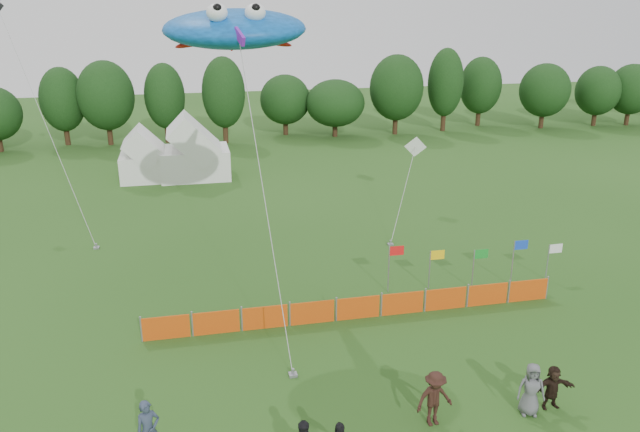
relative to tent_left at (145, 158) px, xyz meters
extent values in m
plane|color=#234C16|center=(7.93, -32.10, -1.63)|extent=(160.00, 160.00, 0.00)
cylinder|color=#382314|center=(-7.80, 14.11, -0.44)|extent=(0.50, 0.50, 2.38)
ellipsoid|color=black|center=(-7.80, 14.11, 2.67)|extent=(4.09, 4.09, 5.35)
cylinder|color=#382314|center=(-3.82, 13.28, -0.34)|extent=(0.50, 0.50, 2.57)
ellipsoid|color=black|center=(-3.82, 13.28, 3.01)|extent=(5.20, 5.20, 5.79)
cylinder|color=#382314|center=(1.49, 13.22, -0.40)|extent=(0.50, 0.50, 2.46)
ellipsoid|color=black|center=(1.49, 13.22, 2.82)|extent=(3.78, 3.78, 5.55)
cylinder|color=#382314|center=(6.94, 11.82, -0.30)|extent=(0.50, 0.50, 2.66)
ellipsoid|color=black|center=(6.94, 11.82, 3.18)|extent=(4.05, 4.05, 5.99)
cylinder|color=#382314|center=(13.21, 14.42, -0.64)|extent=(0.50, 0.50, 1.98)
ellipsoid|color=black|center=(13.21, 14.42, 1.95)|extent=(5.06, 5.06, 4.46)
cylinder|color=#382314|center=(17.92, 12.46, -0.70)|extent=(0.50, 0.50, 1.86)
ellipsoid|color=black|center=(17.92, 12.46, 1.72)|extent=(5.86, 5.86, 4.18)
cylinder|color=#382314|center=(24.20, 12.27, -0.32)|extent=(0.50, 0.50, 2.62)
ellipsoid|color=black|center=(24.20, 12.27, 3.10)|extent=(5.41, 5.41, 5.89)
cylinder|color=#382314|center=(29.71, 12.89, -0.24)|extent=(0.50, 0.50, 2.78)
ellipsoid|color=black|center=(29.71, 12.89, 3.39)|extent=(3.67, 3.67, 6.26)
cylinder|color=#382314|center=(34.59, 14.78, -0.42)|extent=(0.50, 0.50, 2.42)
ellipsoid|color=black|center=(34.59, 14.78, 2.73)|extent=(4.46, 4.46, 5.44)
cylinder|color=#382314|center=(40.62, 12.03, -0.51)|extent=(0.50, 0.50, 2.24)
ellipsoid|color=black|center=(40.62, 12.03, 2.41)|extent=(5.26, 5.26, 5.03)
cylinder|color=#382314|center=(47.02, 12.05, -0.58)|extent=(0.50, 0.50, 2.10)
ellipsoid|color=black|center=(47.02, 12.05, 2.17)|extent=(4.74, 4.74, 4.73)
cylinder|color=#382314|center=(50.77, 11.58, -0.55)|extent=(0.50, 0.50, 2.16)
ellipsoid|color=black|center=(50.77, 11.58, 2.28)|extent=(4.88, 4.88, 4.87)
cube|color=white|center=(0.00, 0.00, -0.64)|extent=(3.59, 3.59, 1.97)
cube|color=white|center=(3.75, -0.18, -0.50)|extent=(5.14, 4.12, 2.26)
cube|color=#CB450B|center=(1.85, -24.91, -1.13)|extent=(1.90, 0.06, 1.00)
cube|color=#CB450B|center=(3.85, -24.91, -1.13)|extent=(1.90, 0.06, 1.00)
cube|color=#CB450B|center=(5.85, -24.91, -1.13)|extent=(1.90, 0.06, 1.00)
cube|color=#CB450B|center=(7.85, -24.91, -1.13)|extent=(1.90, 0.06, 1.00)
cube|color=#CB450B|center=(9.85, -24.91, -1.13)|extent=(1.90, 0.06, 1.00)
cube|color=#CB450B|center=(11.85, -24.91, -1.13)|extent=(1.90, 0.06, 1.00)
cube|color=#CB450B|center=(13.85, -24.91, -1.13)|extent=(1.90, 0.06, 1.00)
cube|color=#CB450B|center=(15.85, -24.91, -1.13)|extent=(1.90, 0.06, 1.00)
cube|color=#CB450B|center=(17.85, -24.91, -1.13)|extent=(1.90, 0.06, 1.00)
cylinder|color=gray|center=(11.93, -22.72, -0.49)|extent=(0.06, 0.06, 2.28)
cube|color=red|center=(12.28, -22.72, 0.42)|extent=(0.70, 0.02, 0.45)
cylinder|color=gray|center=(13.93, -22.78, -0.67)|extent=(0.06, 0.06, 1.91)
cube|color=yellow|center=(14.28, -22.78, 0.06)|extent=(0.70, 0.02, 0.45)
cylinder|color=gray|center=(15.93, -23.21, -0.65)|extent=(0.06, 0.06, 1.96)
cube|color=#148C26|center=(16.28, -23.21, 0.10)|extent=(0.70, 0.02, 0.45)
cylinder|color=gray|center=(17.93, -23.23, -0.50)|extent=(0.06, 0.06, 2.25)
cube|color=blue|center=(18.28, -23.23, 0.40)|extent=(0.70, 0.02, 0.45)
cylinder|color=gray|center=(19.93, -23.03, -0.72)|extent=(0.06, 0.06, 1.81)
cube|color=white|center=(20.28, -23.03, -0.04)|extent=(0.70, 0.02, 0.45)
imported|color=#2D374B|center=(1.49, -31.91, -0.67)|extent=(0.82, 0.67, 1.93)
imported|color=black|center=(10.31, -32.25, -0.68)|extent=(1.30, 0.83, 1.90)
imported|color=#55565B|center=(13.60, -32.42, -0.71)|extent=(1.03, 0.82, 1.85)
imported|color=black|center=(14.48, -32.28, -0.85)|extent=(1.45, 0.46, 1.56)
ellipsoid|color=blue|center=(5.39, -21.34, 10.22)|extent=(6.81, 5.81, 2.05)
sphere|color=white|center=(4.66, -22.61, 10.86)|extent=(0.82, 0.82, 0.82)
sphere|color=white|center=(6.13, -22.61, 10.86)|extent=(0.82, 0.82, 0.82)
ellipsoid|color=red|center=(3.83, -21.14, 9.69)|extent=(1.72, 0.75, 0.27)
ellipsoid|color=red|center=(6.96, -21.14, 9.69)|extent=(1.72, 0.75, 0.27)
cube|color=purple|center=(5.39, -23.59, 10.03)|extent=(0.37, 0.96, 0.70)
cylinder|color=#A5A5A5|center=(5.88, -25.94, 4.15)|extent=(1.01, 5.37, 11.56)
cube|color=gray|center=(6.37, -28.61, -1.58)|extent=(0.30, 0.30, 0.10)
cube|color=white|center=(17.63, -10.64, 2.38)|extent=(1.39, 0.38, 1.39)
cylinder|color=#A5A5A5|center=(15.78, -13.87, 0.38)|extent=(3.74, 6.49, 4.04)
cube|color=gray|center=(13.93, -17.10, -1.58)|extent=(0.30, 0.30, 0.10)
cylinder|color=#A5A5A5|center=(-4.90, -8.94, 4.70)|extent=(5.68, 10.37, 12.68)
cube|color=gray|center=(-2.07, -14.10, -1.58)|extent=(0.30, 0.30, 0.10)
camera|label=1|loc=(3.15, -47.90, 11.26)|focal=35.00mm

